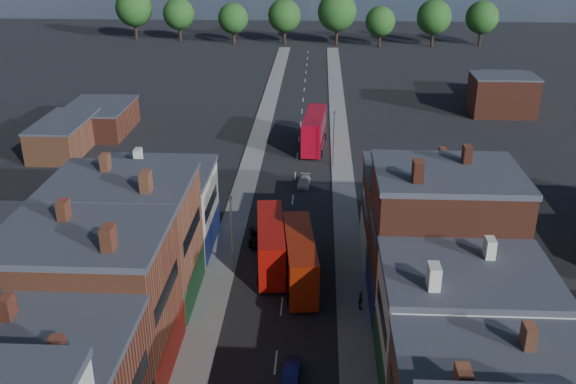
# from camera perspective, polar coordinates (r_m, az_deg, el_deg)

# --- Properties ---
(pavement_west) EXTENTS (3.00, 200.00, 0.12)m
(pavement_west) POSITION_cam_1_polar(r_m,az_deg,el_deg) (82.62, -4.03, -0.01)
(pavement_west) COLOR gray
(pavement_west) RESTS_ON ground
(pavement_east) EXTENTS (3.00, 200.00, 0.12)m
(pavement_east) POSITION_cam_1_polar(r_m,az_deg,el_deg) (82.14, 5.02, -0.18)
(pavement_east) COLOR gray
(pavement_east) RESTS_ON ground
(lamp_post_2) EXTENTS (0.25, 0.70, 8.12)m
(lamp_post_2) POSITION_cam_1_polar(r_m,az_deg,el_deg) (62.51, -5.04, -3.33)
(lamp_post_2) COLOR slate
(lamp_post_2) RESTS_ON ground
(lamp_post_3) EXTENTS (0.25, 0.70, 8.12)m
(lamp_post_3) POSITION_cam_1_polar(r_m,az_deg,el_deg) (89.82, 4.09, 5.09)
(lamp_post_3) COLOR slate
(lamp_post_3) RESTS_ON ground
(bus_0) EXTENTS (3.66, 11.43, 4.85)m
(bus_0) POSITION_cam_1_polar(r_m,az_deg,el_deg) (64.21, -1.55, -4.58)
(bus_0) COLOR red
(bus_0) RESTS_ON ground
(bus_1) EXTENTS (3.83, 11.67, 4.95)m
(bus_1) POSITION_cam_1_polar(r_m,az_deg,el_deg) (61.41, 1.05, -5.91)
(bus_1) COLOR #AA2209
(bus_1) RESTS_ON ground
(bus_2) EXTENTS (3.80, 12.50, 5.32)m
(bus_2) POSITION_cam_1_polar(r_m,az_deg,el_deg) (97.86, 2.34, 5.54)
(bus_2) COLOR #9F0718
(bus_2) RESTS_ON ground
(car_1) EXTENTS (1.58, 3.73, 1.20)m
(car_1) POSITION_cam_1_polar(r_m,az_deg,el_deg) (50.71, 0.31, -15.83)
(car_1) COLOR navy
(car_1) RESTS_ON ground
(car_2) EXTENTS (2.55, 4.73, 1.26)m
(car_2) POSITION_cam_1_polar(r_m,az_deg,el_deg) (69.97, -2.68, -3.95)
(car_2) COLOR black
(car_2) RESTS_ON ground
(car_3) EXTENTS (1.86, 3.97, 1.12)m
(car_3) POSITION_cam_1_polar(r_m,az_deg,el_deg) (84.40, 1.43, 0.93)
(car_3) COLOR silver
(car_3) RESTS_ON ground
(ped_3) EXTENTS (0.82, 1.11, 1.73)m
(ped_3) POSITION_cam_1_polar(r_m,az_deg,el_deg) (58.55, 6.45, -9.58)
(ped_3) COLOR #514B46
(ped_3) RESTS_ON pavement_east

